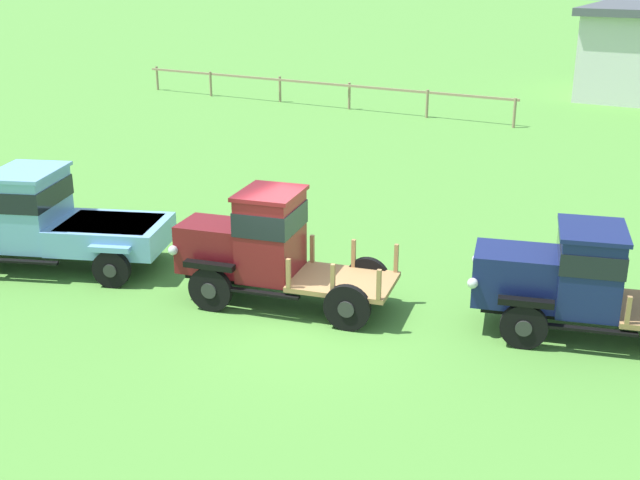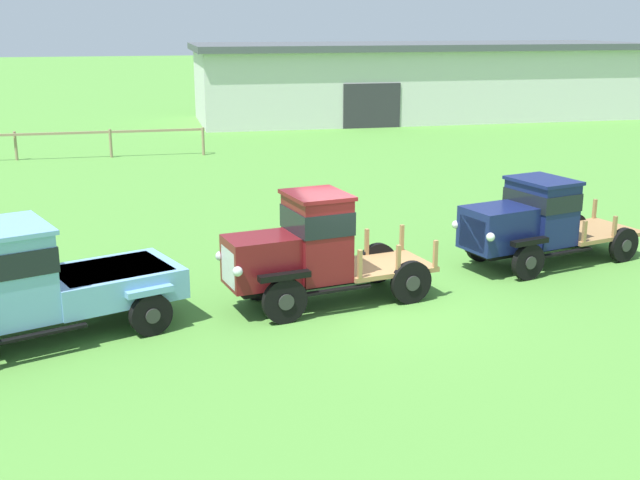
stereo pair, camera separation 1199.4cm
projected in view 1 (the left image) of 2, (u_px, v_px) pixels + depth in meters
name	position (u px, v px, depth m)	size (l,w,h in m)	color
ground_plane	(304.00, 319.00, 15.72)	(240.00, 240.00, 0.00)	#518E38
paddock_fence	(314.00, 87.00, 37.28)	(19.33, 0.64, 1.22)	#997F60
vintage_truck_foreground_near	(43.00, 219.00, 18.01)	(5.47, 3.57, 2.25)	black
vintage_truck_second_in_line	(262.00, 245.00, 16.09)	(4.68, 2.38, 2.37)	black
vintage_truck_midrow_center	(575.00, 278.00, 14.75)	(5.10, 2.84, 2.11)	black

